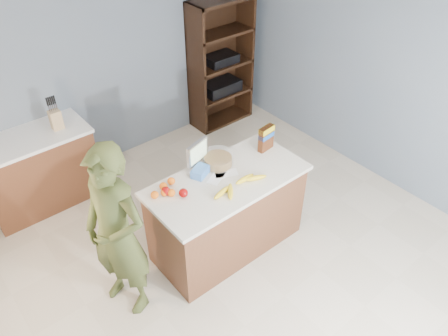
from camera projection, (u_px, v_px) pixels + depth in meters
floor at (246, 261)px, 4.48m from camera, size 4.50×5.00×0.02m
walls at (252, 124)px, 3.46m from camera, size 4.52×5.02×2.51m
counter_peninsula at (227, 216)px, 4.41m from camera, size 1.56×0.76×0.90m
back_cabinet at (39, 170)px, 4.94m from camera, size 1.24×0.62×0.90m
shelving_unit at (219, 65)px, 6.15m from camera, size 0.90×0.40×1.80m
person at (117, 235)px, 3.60m from camera, size 0.60×0.73×1.72m
knife_block at (56, 119)px, 4.73m from camera, size 0.12×0.10×0.31m
envelopes at (221, 175)px, 4.15m from camera, size 0.36×0.21×0.00m
bananas at (238, 185)px, 4.00m from camera, size 0.60×0.20×0.05m
apples at (175, 192)px, 3.90m from camera, size 0.19×0.20×0.08m
oranges at (165, 189)px, 3.93m from camera, size 0.29×0.21×0.07m
blue_carton at (200, 172)px, 4.13m from camera, size 0.21×0.18×0.08m
salad_bowl at (218, 160)px, 4.25m from camera, size 0.30×0.30×0.13m
tv at (197, 153)px, 4.16m from camera, size 0.28×0.12×0.28m
cereal_box at (266, 136)px, 4.39m from camera, size 0.19×0.09×0.27m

